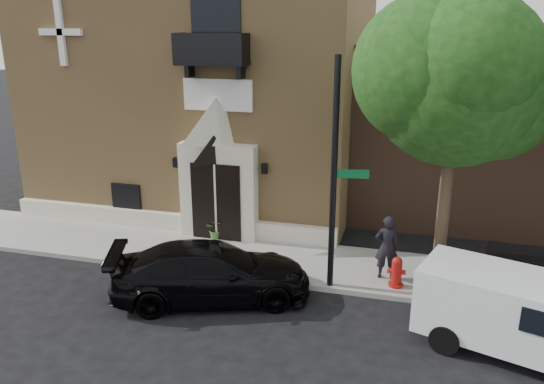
{
  "coord_description": "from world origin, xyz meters",
  "views": [
    {
      "loc": [
        5.1,
        -12.99,
        7.07
      ],
      "look_at": [
        1.04,
        2.0,
        2.12
      ],
      "focal_mm": 35.0,
      "sensor_mm": 36.0,
      "label": 1
    }
  ],
  "objects_px": {
    "black_sedan": "(211,272)",
    "fire_hydrant": "(396,272)",
    "dumpster": "(524,276)",
    "cargo_van": "(534,317)",
    "street_sign": "(335,176)",
    "pedestrian_near": "(387,247)"
  },
  "relations": [
    {
      "from": "cargo_van",
      "to": "street_sign",
      "type": "xyz_separation_m",
      "value": [
        -4.72,
        2.0,
        2.25
      ]
    },
    {
      "from": "black_sedan",
      "to": "street_sign",
      "type": "xyz_separation_m",
      "value": [
        3.0,
        1.33,
        2.51
      ]
    },
    {
      "from": "cargo_van",
      "to": "street_sign",
      "type": "height_order",
      "value": "street_sign"
    },
    {
      "from": "dumpster",
      "to": "pedestrian_near",
      "type": "relative_size",
      "value": 1.14
    },
    {
      "from": "fire_hydrant",
      "to": "pedestrian_near",
      "type": "relative_size",
      "value": 0.47
    },
    {
      "from": "black_sedan",
      "to": "fire_hydrant",
      "type": "relative_size",
      "value": 6.03
    },
    {
      "from": "black_sedan",
      "to": "fire_hydrant",
      "type": "distance_m",
      "value": 5.05
    },
    {
      "from": "cargo_van",
      "to": "black_sedan",
      "type": "bearing_deg",
      "value": -166.83
    },
    {
      "from": "black_sedan",
      "to": "street_sign",
      "type": "relative_size",
      "value": 0.85
    },
    {
      "from": "black_sedan",
      "to": "pedestrian_near",
      "type": "relative_size",
      "value": 2.83
    },
    {
      "from": "street_sign",
      "to": "dumpster",
      "type": "height_order",
      "value": "street_sign"
    },
    {
      "from": "dumpster",
      "to": "black_sedan",
      "type": "bearing_deg",
      "value": -155.64
    },
    {
      "from": "black_sedan",
      "to": "cargo_van",
      "type": "relative_size",
      "value": 1.09
    },
    {
      "from": "street_sign",
      "to": "dumpster",
      "type": "distance_m",
      "value": 5.58
    },
    {
      "from": "cargo_van",
      "to": "dumpster",
      "type": "height_order",
      "value": "cargo_van"
    },
    {
      "from": "street_sign",
      "to": "fire_hydrant",
      "type": "height_order",
      "value": "street_sign"
    },
    {
      "from": "black_sedan",
      "to": "dumpster",
      "type": "relative_size",
      "value": 2.49
    },
    {
      "from": "dumpster",
      "to": "cargo_van",
      "type": "bearing_deg",
      "value": -84.61
    },
    {
      "from": "cargo_van",
      "to": "dumpster",
      "type": "distance_m",
      "value": 2.59
    },
    {
      "from": "cargo_van",
      "to": "pedestrian_near",
      "type": "distance_m",
      "value": 4.35
    },
    {
      "from": "cargo_van",
      "to": "fire_hydrant",
      "type": "height_order",
      "value": "cargo_van"
    },
    {
      "from": "fire_hydrant",
      "to": "black_sedan",
      "type": "bearing_deg",
      "value": -160.32
    }
  ]
}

